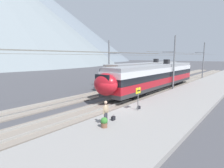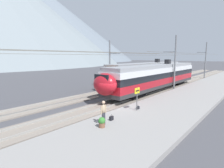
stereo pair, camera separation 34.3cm
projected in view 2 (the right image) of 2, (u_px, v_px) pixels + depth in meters
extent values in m
plane|color=#424247|center=(114.00, 109.00, 17.42)|extent=(400.00, 400.00, 0.00)
cube|color=gray|center=(152.00, 117.00, 14.83)|extent=(120.00, 6.52, 0.33)
cube|color=slate|center=(104.00, 106.00, 18.25)|extent=(120.00, 3.00, 0.12)
cube|color=gray|center=(109.00, 106.00, 17.77)|extent=(120.00, 0.07, 0.16)
cube|color=gray|center=(99.00, 104.00, 18.69)|extent=(120.00, 0.07, 0.16)
cube|color=slate|center=(74.00, 99.00, 21.23)|extent=(120.00, 3.00, 0.12)
cube|color=gray|center=(78.00, 99.00, 20.75)|extent=(120.00, 0.07, 0.16)
cube|color=gray|center=(70.00, 97.00, 21.67)|extent=(120.00, 0.07, 0.16)
cube|color=#2D2D30|center=(158.00, 84.00, 27.12)|extent=(22.26, 2.95, 0.45)
cube|color=maroon|center=(158.00, 80.00, 27.02)|extent=(22.26, 2.95, 0.85)
cube|color=black|center=(158.00, 74.00, 26.90)|extent=(22.26, 2.99, 0.75)
cube|color=silver|center=(158.00, 70.00, 26.80)|extent=(22.26, 2.95, 0.65)
cube|color=gray|center=(158.00, 66.00, 26.72)|extent=(21.96, 2.75, 0.45)
cube|color=black|center=(132.00, 94.00, 21.96)|extent=(2.80, 2.36, 0.42)
cube|color=black|center=(175.00, 82.00, 32.42)|extent=(2.80, 2.36, 0.42)
ellipsoid|color=maroon|center=(105.00, 84.00, 18.07)|extent=(1.80, 2.72, 2.25)
cube|color=black|center=(101.00, 81.00, 17.62)|extent=(0.16, 1.77, 1.19)
cube|color=black|center=(168.00, 62.00, 29.16)|extent=(0.90, 0.70, 0.70)
cube|color=#2D2D30|center=(149.00, 78.00, 34.55)|extent=(22.61, 2.94, 0.45)
cube|color=orange|center=(149.00, 75.00, 34.45)|extent=(22.61, 2.94, 0.85)
cube|color=black|center=(149.00, 71.00, 34.33)|extent=(22.61, 2.98, 0.75)
cube|color=silver|center=(149.00, 67.00, 34.23)|extent=(22.61, 2.94, 0.65)
cube|color=gray|center=(149.00, 64.00, 34.15)|extent=(22.31, 2.74, 0.45)
cube|color=black|center=(127.00, 85.00, 29.31)|extent=(2.80, 2.36, 0.42)
cube|color=black|center=(164.00, 77.00, 39.93)|extent=(2.80, 2.36, 0.42)
ellipsoid|color=orange|center=(107.00, 76.00, 25.37)|extent=(1.80, 2.71, 2.25)
cube|color=black|center=(105.00, 74.00, 24.92)|extent=(0.16, 1.77, 1.19)
cube|color=black|center=(157.00, 61.00, 36.63)|extent=(0.90, 0.70, 0.70)
cylinder|color=slate|center=(175.00, 63.00, 26.98)|extent=(0.24, 0.24, 8.08)
cube|color=slate|center=(170.00, 52.00, 27.29)|extent=(0.10, 2.05, 0.10)
cylinder|color=#473823|center=(164.00, 54.00, 27.88)|extent=(46.66, 0.02, 0.02)
cylinder|color=slate|center=(205.00, 61.00, 40.59)|extent=(0.24, 0.24, 8.14)
cube|color=slate|center=(202.00, 52.00, 40.86)|extent=(0.10, 2.05, 0.10)
cylinder|color=#473823|center=(198.00, 54.00, 41.45)|extent=(46.66, 0.02, 0.02)
cylinder|color=slate|center=(110.00, 65.00, 28.43)|extent=(0.24, 0.24, 7.45)
cube|color=slate|center=(115.00, 53.00, 27.56)|extent=(0.10, 2.21, 0.10)
cylinder|color=#473823|center=(119.00, 55.00, 26.99)|extent=(46.66, 0.02, 0.02)
cylinder|color=#59595B|center=(137.00, 99.00, 15.81)|extent=(0.08, 0.08, 2.01)
cube|color=yellow|center=(137.00, 91.00, 15.70)|extent=(0.70, 0.06, 0.50)
cube|color=black|center=(137.00, 91.00, 15.67)|extent=(0.52, 0.01, 0.10)
cylinder|color=#383842|center=(103.00, 119.00, 12.54)|extent=(0.14, 0.14, 0.82)
cylinder|color=#383842|center=(104.00, 119.00, 12.66)|extent=(0.14, 0.14, 0.82)
ellipsoid|color=tan|center=(104.00, 109.00, 12.49)|extent=(0.36, 0.22, 0.62)
sphere|color=tan|center=(103.00, 102.00, 12.42)|extent=(0.22, 0.22, 0.22)
cylinder|color=tan|center=(101.00, 110.00, 12.33)|extent=(0.09, 0.09, 0.58)
cylinder|color=tan|center=(106.00, 109.00, 12.66)|extent=(0.09, 0.09, 0.58)
cube|color=black|center=(111.00, 118.00, 13.47)|extent=(0.32, 0.18, 0.30)
torus|color=black|center=(111.00, 116.00, 13.44)|extent=(0.16, 0.02, 0.16)
cube|color=black|center=(138.00, 108.00, 16.37)|extent=(0.32, 0.18, 0.25)
torus|color=black|center=(138.00, 106.00, 16.34)|extent=(0.16, 0.02, 0.16)
cylinder|color=brown|center=(102.00, 125.00, 12.14)|extent=(0.41, 0.41, 0.32)
sphere|color=#33752D|center=(102.00, 121.00, 12.09)|extent=(0.48, 0.48, 0.48)
sphere|color=#DB5193|center=(102.00, 119.00, 12.08)|extent=(0.26, 0.26, 0.26)
cone|color=slate|center=(43.00, 25.00, 209.31)|extent=(204.36, 204.36, 80.72)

